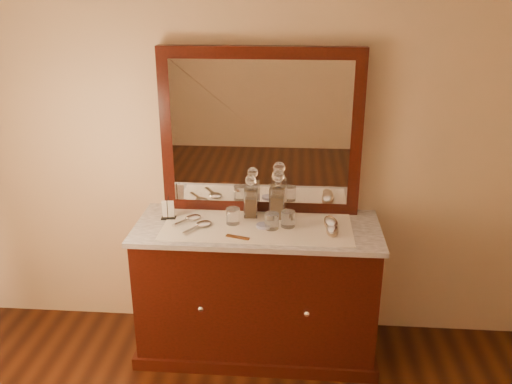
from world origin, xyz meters
TOP-DOWN VIEW (x-y plane):
  - room_shell at (0.00, 0.00)m, footprint 8.50×9.00m
  - dresser_cabinet at (0.00, 1.96)m, footprint 1.40×0.55m
  - dresser_plinth at (0.00, 1.96)m, footprint 1.46×0.59m
  - knob_left at (-0.30, 1.67)m, footprint 0.04×0.04m
  - knob_right at (0.30, 1.67)m, footprint 0.04×0.04m
  - marble_top at (0.00, 1.96)m, footprint 1.44×0.59m
  - mirror_frame at (0.00, 2.20)m, footprint 1.20×0.08m
  - mirror_glass at (0.00, 2.17)m, footprint 1.06×0.01m
  - lace_runner at (0.00, 1.94)m, footprint 1.10×0.45m
  - pin_dish at (0.04, 1.93)m, footprint 0.11×0.11m
  - comb at (-0.10, 1.78)m, footprint 0.14×0.06m
  - napkin_rack at (-0.54, 2.02)m, footprint 0.09×0.06m
  - decanter_left at (-0.05, 2.09)m, footprint 0.09×0.09m
  - decanter_right at (0.11, 2.08)m, footprint 0.10×0.10m
  - brush_near at (0.43, 1.88)m, footprint 0.07×0.15m
  - brush_far at (0.43, 1.96)m, footprint 0.09×0.18m
  - hand_mirror_outer at (-0.40, 2.00)m, footprint 0.17×0.20m
  - hand_mirror_inner at (-0.33, 1.91)m, footprint 0.16×0.21m
  - tumblers at (0.04, 1.95)m, footprint 0.41×0.14m

SIDE VIEW (x-z plane):
  - dresser_plinth at x=0.00m, z-range 0.00..0.08m
  - dresser_cabinet at x=0.00m, z-range 0.00..0.82m
  - knob_left at x=-0.30m, z-range 0.43..0.47m
  - knob_right at x=0.30m, z-range 0.43..0.47m
  - marble_top at x=0.00m, z-range 0.82..0.85m
  - lace_runner at x=0.00m, z-range 0.85..0.85m
  - comb at x=-0.10m, z-range 0.85..0.86m
  - pin_dish at x=0.04m, z-range 0.85..0.87m
  - hand_mirror_outer at x=-0.40m, z-range 0.85..0.87m
  - hand_mirror_inner at x=-0.33m, z-range 0.85..0.87m
  - brush_near at x=0.43m, z-range 0.85..0.89m
  - brush_far at x=0.43m, z-range 0.85..0.90m
  - tumblers at x=0.04m, z-range 0.85..0.95m
  - napkin_rack at x=-0.54m, z-range 0.84..0.97m
  - decanter_left at x=-0.05m, z-range 0.82..1.09m
  - decanter_right at x=0.11m, z-range 0.82..1.12m
  - mirror_frame at x=0.00m, z-range 0.85..1.85m
  - mirror_glass at x=0.00m, z-range 0.92..1.78m
  - room_shell at x=0.00m, z-range 0.00..2.80m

